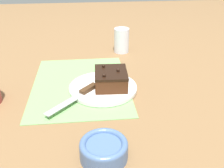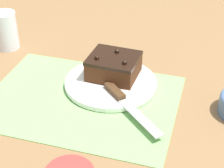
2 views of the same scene
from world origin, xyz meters
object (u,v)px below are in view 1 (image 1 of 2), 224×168
Objects in this scene: small_bowl at (104,149)px; chocolate_cake at (111,78)px; cake_plate at (103,88)px; serving_knife at (81,94)px; drinking_glass at (122,40)px.

chocolate_cake is at bearing -8.70° from small_bowl.
cake_plate is 0.33m from small_bowl.
small_bowl reaches higher than cake_plate.
serving_knife reaches higher than cake_plate.
drinking_glass is at bearing -11.19° from small_bowl.
serving_knife is 1.55× the size of drinking_glass.
cake_plate is at bearing 90.52° from chocolate_cake.
chocolate_cake is 0.37m from drinking_glass.
drinking_glass is (0.36, -0.09, 0.01)m from chocolate_cake.
cake_plate is 2.05× the size of small_bowl.
serving_knife is 0.45m from drinking_glass.
drinking_glass reaches higher than serving_knife.
drinking_glass reaches higher than small_bowl.
cake_plate is 1.35× the size of serving_knife.
chocolate_cake is at bearing -110.01° from serving_knife.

